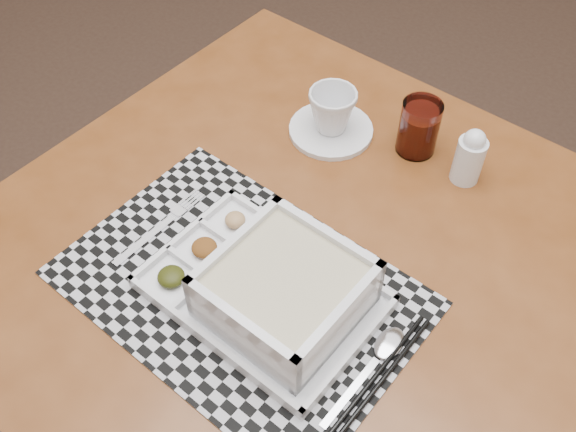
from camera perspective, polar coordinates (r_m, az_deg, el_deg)
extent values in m
plane|color=#301F18|center=(1.87, -2.26, -2.24)|extent=(5.00, 5.00, 0.00)
cube|color=#54290F|center=(1.00, 0.72, -3.07)|extent=(1.00, 1.00, 0.04)
cylinder|color=#54290F|center=(1.65, -1.61, 5.90)|extent=(0.05, 0.05, 0.66)
cube|color=#54290F|center=(1.28, 12.03, 6.55)|extent=(0.79, 0.10, 0.07)
cube|color=#54290F|center=(1.24, -13.78, 4.75)|extent=(0.10, 0.79, 0.07)
cube|color=#54290F|center=(0.98, 20.02, -16.76)|extent=(0.10, 0.79, 0.07)
cube|color=#ADACB4|center=(0.94, -4.26, -6.38)|extent=(0.53, 0.39, 0.00)
cube|color=silver|center=(0.92, -2.29, -6.91)|extent=(0.34, 0.25, 0.01)
cube|color=silver|center=(0.96, 1.83, -2.46)|extent=(0.32, 0.04, 0.01)
cube|color=silver|center=(0.88, -6.92, -10.96)|extent=(0.32, 0.04, 0.01)
cube|color=silver|center=(0.98, -9.20, -1.65)|extent=(0.03, 0.22, 0.01)
cube|color=silver|center=(0.87, 5.70, -11.95)|extent=(0.03, 0.22, 0.01)
cube|color=silver|center=(0.94, -5.76, -4.10)|extent=(0.03, 0.20, 0.01)
cube|color=silver|center=(0.95, -9.03, -4.04)|extent=(0.08, 0.01, 0.01)
cube|color=silver|center=(0.98, -6.22, -1.58)|extent=(0.08, 0.01, 0.01)
ellipsoid|color=black|center=(0.94, -10.35, -5.32)|extent=(0.04, 0.04, 0.02)
ellipsoid|color=#4F2D0D|center=(0.96, -7.45, -2.80)|extent=(0.04, 0.04, 0.02)
ellipsoid|color=olive|center=(0.99, -4.73, -0.34)|extent=(0.03, 0.03, 0.02)
cube|color=silver|center=(0.90, -0.23, -7.87)|extent=(0.21, 0.21, 0.01)
cube|color=silver|center=(0.91, 3.34, -2.95)|extent=(0.19, 0.03, 0.09)
cube|color=silver|center=(0.83, -4.19, -10.50)|extent=(0.19, 0.03, 0.09)
cube|color=silver|center=(0.90, -4.61, -3.57)|extent=(0.03, 0.19, 0.09)
cube|color=silver|center=(0.84, 4.53, -9.76)|extent=(0.03, 0.19, 0.09)
cube|color=#B7AF88|center=(0.87, -0.23, -6.72)|extent=(0.18, 0.18, 0.07)
cube|color=silver|center=(1.01, -12.76, -2.04)|extent=(0.02, 0.12, 0.00)
cube|color=silver|center=(1.04, -9.74, 0.46)|extent=(0.02, 0.02, 0.00)
cube|color=silver|center=(1.05, -8.92, 1.66)|extent=(0.01, 0.04, 0.00)
cube|color=silver|center=(1.05, -8.69, 1.50)|extent=(0.01, 0.04, 0.00)
cube|color=silver|center=(1.05, -8.46, 1.35)|extent=(0.01, 0.04, 0.00)
cube|color=silver|center=(1.04, -8.23, 1.19)|extent=(0.01, 0.04, 0.00)
cube|color=silver|center=(0.86, 5.57, -15.33)|extent=(0.02, 0.12, 0.00)
ellipsoid|color=silver|center=(0.89, 9.00, -11.12)|extent=(0.04, 0.06, 0.01)
cylinder|color=black|center=(0.87, 7.55, -14.21)|extent=(0.03, 0.24, 0.01)
cylinder|color=black|center=(0.86, 8.12, -14.57)|extent=(0.03, 0.24, 0.01)
cylinder|color=silver|center=(1.16, 3.83, 7.63)|extent=(0.15, 0.15, 0.01)
imported|color=silver|center=(1.13, 3.95, 9.31)|extent=(0.09, 0.09, 0.08)
cylinder|color=white|center=(1.11, 11.55, 7.71)|extent=(0.07, 0.07, 0.10)
cylinder|color=#440B05|center=(1.12, 11.46, 7.30)|extent=(0.06, 0.06, 0.08)
cylinder|color=silver|center=(1.09, 15.75, 4.77)|extent=(0.05, 0.05, 0.08)
sphere|color=silver|center=(1.06, 16.26, 6.51)|extent=(0.04, 0.04, 0.04)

